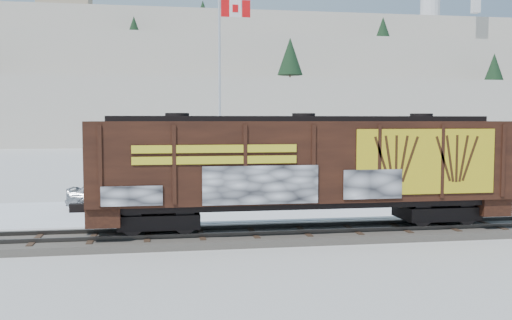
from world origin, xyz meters
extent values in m
plane|color=white|center=(0.00, 0.00, 0.00)|extent=(500.00, 500.00, 0.00)
cube|color=#59544C|center=(0.00, 0.00, 0.14)|extent=(50.00, 3.40, 0.28)
cube|color=#33302D|center=(0.00, -0.72, 0.35)|extent=(50.00, 0.10, 0.15)
cube|color=#33302D|center=(0.00, 0.72, 0.35)|extent=(50.00, 0.10, 0.15)
cube|color=white|center=(0.00, 7.50, 0.01)|extent=(40.00, 8.00, 0.03)
cube|color=white|center=(0.00, 95.00, 6.00)|extent=(360.00, 40.00, 12.00)
cube|color=white|center=(0.00, 125.00, 12.00)|extent=(360.00, 40.00, 24.00)
cube|color=white|center=(0.00, 160.00, 17.50)|extent=(360.00, 50.00, 35.00)
cone|color=black|center=(22.00, 90.00, 17.31)|extent=(5.04, 5.04, 7.38)
cone|color=black|center=(70.00, 96.00, 16.43)|extent=(4.20, 4.20, 6.15)
cone|color=black|center=(-10.00, 128.00, 28.13)|extent=(3.92, 3.92, 5.74)
cone|color=black|center=(55.00, 124.00, 28.72)|extent=(4.48, 4.48, 6.56)
cone|color=black|center=(10.00, 162.00, 39.43)|extent=(4.20, 4.20, 6.15)
cube|color=tan|center=(-32.00, 162.00, 39.00)|extent=(15.00, 12.00, 8.00)
cube|color=black|center=(-3.57, 0.00, 0.88)|extent=(3.00, 2.00, 0.90)
cube|color=black|center=(7.64, 0.00, 0.88)|extent=(3.00, 2.00, 0.90)
cylinder|color=black|center=(-4.52, -0.78, 0.88)|extent=(0.90, 0.12, 0.90)
cube|color=black|center=(2.03, 0.00, 1.41)|extent=(16.30, 2.40, 0.25)
cube|color=#33170D|center=(2.03, 0.00, 3.05)|extent=(16.30, 3.00, 3.04)
cube|color=black|center=(2.03, 0.00, 4.67)|extent=(14.99, 0.90, 0.20)
cube|color=gold|center=(6.43, -1.54, 3.05)|extent=(5.54, 0.03, 2.47)
cube|color=gold|center=(-1.55, -1.54, 3.40)|extent=(5.87, 0.02, 0.70)
cube|color=silver|center=(0.08, -1.55, 2.28)|extent=(4.24, 0.03, 1.40)
cylinder|color=silver|center=(-0.01, 12.21, 0.10)|extent=(0.90, 0.90, 0.20)
cylinder|color=silver|center=(-0.01, 12.21, 5.95)|extent=(0.14, 0.14, 11.89)
cube|color=red|center=(0.34, 12.21, 11.19)|extent=(0.50, 0.07, 1.00)
cube|color=white|center=(0.94, 12.21, 11.19)|extent=(0.70, 0.09, 1.00)
cube|color=red|center=(1.59, 12.21, 11.19)|extent=(0.50, 0.07, 1.00)
imported|color=#B1B3B8|center=(-5.96, 8.38, 0.81)|extent=(4.84, 2.67, 1.56)
imported|color=silver|center=(-0.70, 8.29, 0.87)|extent=(5.38, 3.19, 1.67)
imported|color=black|center=(3.40, 7.87, 0.71)|extent=(4.90, 2.61, 1.35)
camera|label=1|loc=(-3.45, -21.65, 4.61)|focal=40.00mm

